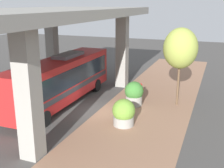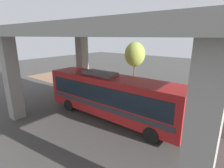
# 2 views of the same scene
# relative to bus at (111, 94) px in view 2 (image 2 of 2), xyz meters

# --- Properties ---
(ground_plane) EXTENTS (80.00, 80.00, 0.00)m
(ground_plane) POSITION_rel_bus_xyz_m (-3.06, 0.59, -1.91)
(ground_plane) COLOR #474442
(ground_plane) RESTS_ON ground
(sidewalk_strip) EXTENTS (6.00, 40.00, 0.02)m
(sidewalk_strip) POSITION_rel_bus_xyz_m (-6.06, 0.59, -1.90)
(sidewalk_strip) COLOR #936B51
(sidewalk_strip) RESTS_ON ground
(overpass) EXTENTS (9.40, 20.80, 6.72)m
(overpass) POSITION_rel_bus_xyz_m (0.94, 0.59, 4.03)
(overpass) COLOR gray
(overpass) RESTS_ON ground
(bus) EXTENTS (2.53, 11.18, 3.51)m
(bus) POSITION_rel_bus_xyz_m (0.00, 0.00, 0.00)
(bus) COLOR #B21E1E
(bus) RESTS_ON ground
(fire_hydrant) EXTENTS (0.48, 0.23, 1.00)m
(fire_hydrant) POSITION_rel_bus_xyz_m (-4.86, -3.79, -1.40)
(fire_hydrant) COLOR #B21919
(fire_hydrant) RESTS_ON ground
(planter_front) EXTENTS (1.35, 1.35, 1.76)m
(planter_front) POSITION_rel_bus_xyz_m (-4.99, -1.47, -1.03)
(planter_front) COLOR gray
(planter_front) RESTS_ON ground
(planter_middle) EXTENTS (1.37, 1.37, 1.65)m
(planter_middle) POSITION_rel_bus_xyz_m (-5.42, 2.04, -1.12)
(planter_middle) COLOR gray
(planter_middle) RESTS_ON ground
(street_tree_near) EXTENTS (2.35, 2.35, 5.52)m
(street_tree_near) POSITION_rel_bus_xyz_m (-7.86, -2.70, 2.19)
(street_tree_near) COLOR brown
(street_tree_near) RESTS_ON ground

